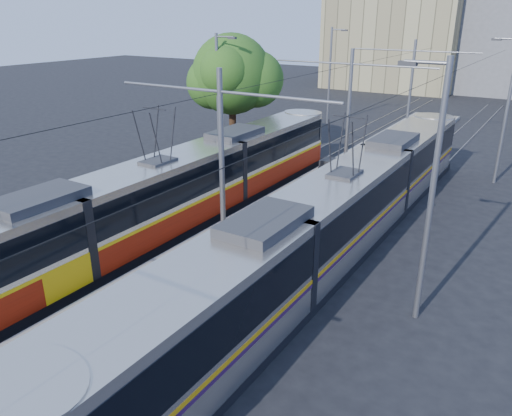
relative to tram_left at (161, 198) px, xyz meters
The scene contains 12 objects.
ground 9.36m from the tram_left, 66.97° to the right, with size 160.00×160.00×0.00m, color black.
platform 9.39m from the tram_left, 67.13° to the left, with size 4.00×50.00×0.30m, color gray.
tactile_strip_left 8.91m from the tram_left, 75.86° to the left, with size 0.70×50.00×0.01m, color gray.
tactile_strip_right 10.01m from the tram_left, 59.38° to the left, with size 0.70×50.00×0.01m, color gray.
rails 9.41m from the tram_left, 67.13° to the left, with size 8.71×70.00×0.03m.
tram_left is the anchor object (origin of this frame).
tram_right 7.63m from the tram_left, 19.25° to the left, with size 2.43×29.27×5.50m.
catenary 7.30m from the tram_left, 57.67° to the left, with size 9.20×70.00×7.00m.
street_lamps 13.27m from the tram_left, 73.97° to the left, with size 15.18×38.22×8.00m.
shelter 8.50m from the tram_left, 58.94° to the left, with size 0.58×0.93×2.05m.
tree 13.05m from the tram_left, 108.71° to the left, with size 5.49×5.07×7.97m.
building_left 52.23m from the tram_left, 97.08° to the left, with size 16.32×12.24×14.66m.
Camera 1 is at (10.42, -6.19, 9.02)m, focal length 35.00 mm.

